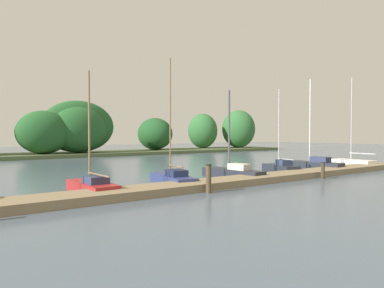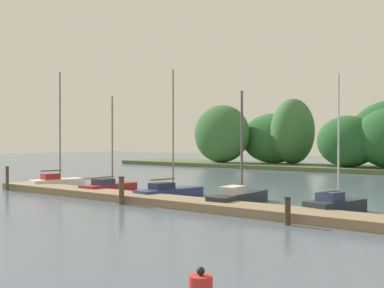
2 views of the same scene
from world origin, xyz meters
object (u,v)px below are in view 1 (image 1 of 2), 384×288
at_px(sailboat_3, 231,172).
at_px(mooring_piling_1, 209,179).
at_px(sailboat_6, 352,163).
at_px(mooring_piling_2, 323,170).
at_px(sailboat_4, 280,168).
at_px(sailboat_5, 312,164).
at_px(sailboat_2, 172,178).
at_px(sailboat_1, 91,185).

bearing_deg(sailboat_3, mooring_piling_1, 122.08).
bearing_deg(mooring_piling_1, sailboat_6, 9.61).
distance_m(sailboat_3, mooring_piling_2, 5.26).
distance_m(sailboat_4, sailboat_5, 3.51).
bearing_deg(sailboat_6, sailboat_4, 90.33).
xyz_separation_m(sailboat_4, sailboat_6, (8.04, -0.49, -0.03)).
relative_size(sailboat_2, sailboat_5, 0.99).
distance_m(sailboat_1, sailboat_6, 20.92).
bearing_deg(sailboat_2, sailboat_3, -81.16).
bearing_deg(mooring_piling_2, sailboat_6, 19.27).
relative_size(sailboat_6, mooring_piling_2, 7.33).
bearing_deg(sailboat_3, sailboat_6, -96.44).
distance_m(sailboat_4, sailboat_6, 8.05).
xyz_separation_m(sailboat_4, mooring_piling_1, (-8.74, -3.33, 0.27)).
distance_m(sailboat_4, mooring_piling_1, 9.35).
bearing_deg(sailboat_2, sailboat_1, 101.26).
height_order(sailboat_3, mooring_piling_2, sailboat_3).
height_order(sailboat_4, mooring_piling_1, sailboat_4).
bearing_deg(sailboat_5, mooring_piling_2, 124.89).
bearing_deg(sailboat_4, sailboat_1, 105.05).
bearing_deg(mooring_piling_1, sailboat_5, 15.12).
height_order(sailboat_3, sailboat_4, sailboat_4).
xyz_separation_m(sailboat_2, sailboat_4, (8.58, 0.12, 0.03)).
bearing_deg(sailboat_2, sailboat_4, -80.40).
relative_size(sailboat_5, mooring_piling_2, 6.82).
bearing_deg(sailboat_1, mooring_piling_1, -128.34).
xyz_separation_m(sailboat_1, mooring_piling_2, (12.51, -3.12, 0.15)).
distance_m(sailboat_6, mooring_piling_1, 17.02).
relative_size(sailboat_2, mooring_piling_1, 5.18).
xyz_separation_m(sailboat_2, sailboat_6, (16.62, -0.37, -0.00)).
xyz_separation_m(sailboat_2, sailboat_5, (12.09, 0.10, 0.06)).
distance_m(sailboat_3, sailboat_4, 4.45).
bearing_deg(mooring_piling_2, sailboat_5, 41.35).
bearing_deg(sailboat_2, sailboat_5, -80.75).
height_order(sailboat_1, sailboat_5, sailboat_5).
bearing_deg(sailboat_4, sailboat_5, -76.70).
bearing_deg(mooring_piling_1, sailboat_1, 143.88).
height_order(sailboat_2, mooring_piling_1, sailboat_2).
relative_size(sailboat_4, sailboat_6, 0.79).
xyz_separation_m(sailboat_3, sailboat_6, (12.48, -0.37, -0.05)).
xyz_separation_m(sailboat_5, mooring_piling_2, (-3.87, -3.41, 0.09)).
height_order(sailboat_4, sailboat_5, sailboat_5).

